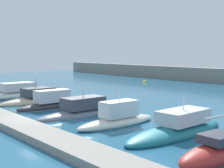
# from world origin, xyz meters

# --- Properties ---
(ground_plane) EXTENTS (120.00, 120.00, 0.00)m
(ground_plane) POSITION_xyz_m (0.00, 0.00, 0.00)
(ground_plane) COLOR #236084
(dock_pier) EXTENTS (42.80, 2.34, 0.48)m
(dock_pier) POSITION_xyz_m (0.00, -2.06, 0.24)
(dock_pier) COLOR gray
(dock_pier) RESTS_ON ground_plane
(motorboat_white_second) EXTENTS (2.44, 9.57, 2.79)m
(motorboat_white_second) POSITION_xyz_m (-14.04, 4.64, 0.55)
(motorboat_white_second) COLOR white
(motorboat_white_second) RESTS_ON ground_plane
(motorboat_sand_third) EXTENTS (2.77, 9.13, 3.15)m
(motorboat_sand_third) POSITION_xyz_m (-9.12, 4.78, 0.33)
(motorboat_sand_third) COLOR beige
(motorboat_sand_third) RESTS_ON ground_plane
(motorboat_charcoal_fourth) EXTENTS (2.04, 7.13, 2.96)m
(motorboat_charcoal_fourth) POSITION_xyz_m (-4.79, 3.93, 0.54)
(motorboat_charcoal_fourth) COLOR #2D2D33
(motorboat_charcoal_fourth) RESTS_ON ground_plane
(motorboat_slate_fifth) EXTENTS (2.48, 8.58, 2.59)m
(motorboat_slate_fifth) POSITION_xyz_m (-0.05, 4.19, 0.41)
(motorboat_slate_fifth) COLOR slate
(motorboat_slate_fifth) RESTS_ON ground_plane
(motorboat_ivory_sixth) EXTENTS (2.01, 7.30, 2.85)m
(motorboat_ivory_sixth) POSITION_xyz_m (4.95, 4.19, 0.53)
(motorboat_ivory_sixth) COLOR silver
(motorboat_ivory_sixth) RESTS_ON ground_plane
(motorboat_teal_seventh) EXTENTS (3.11, 9.85, 2.92)m
(motorboat_teal_seventh) POSITION_xyz_m (9.63, 5.51, 0.36)
(motorboat_teal_seventh) COLOR #19707F
(motorboat_teal_seventh) RESTS_ON ground_plane
(sailboat_red_eighth) EXTENTS (2.31, 6.87, 11.19)m
(sailboat_red_eighth) POSITION_xyz_m (14.19, 3.55, 0.35)
(sailboat_red_eighth) COLOR #B72D28
(sailboat_red_eighth) RESTS_ON ground_plane
(mooring_buoy_yellow) EXTENTS (0.78, 0.78, 0.78)m
(mooring_buoy_yellow) POSITION_xyz_m (-18.09, 30.49, 0.00)
(mooring_buoy_yellow) COLOR yellow
(mooring_buoy_yellow) RESTS_ON ground_plane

